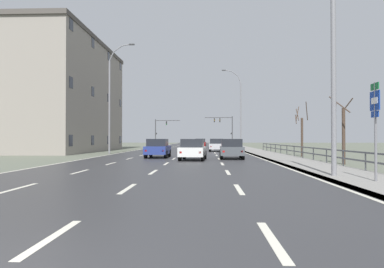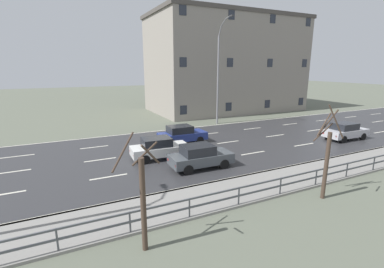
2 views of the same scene
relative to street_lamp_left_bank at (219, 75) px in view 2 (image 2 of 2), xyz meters
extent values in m
cube|color=#5B6051|center=(7.43, 15.57, -5.70)|extent=(160.00, 160.00, 0.12)
cube|color=beige|center=(3.93, -19.63, -5.62)|extent=(0.16, 2.20, 0.01)
cube|color=beige|center=(3.93, -14.23, -5.62)|extent=(0.16, 2.20, 0.01)
cube|color=beige|center=(3.93, -8.83, -5.62)|extent=(0.16, 2.20, 0.01)
cube|color=beige|center=(3.93, -3.43, -5.62)|extent=(0.16, 2.20, 0.01)
cube|color=beige|center=(3.93, 1.97, -5.62)|extent=(0.16, 2.20, 0.01)
cube|color=beige|center=(3.93, 7.37, -5.62)|extent=(0.16, 2.20, 0.01)
cube|color=beige|center=(3.93, 12.77, -5.62)|extent=(0.16, 2.20, 0.01)
cube|color=beige|center=(3.93, 18.17, -5.62)|extent=(0.16, 2.20, 0.01)
cube|color=beige|center=(3.93, 23.57, -5.62)|extent=(0.16, 2.20, 0.01)
cube|color=beige|center=(7.43, -19.63, -5.62)|extent=(0.16, 2.20, 0.01)
cube|color=beige|center=(7.43, -14.23, -5.62)|extent=(0.16, 2.20, 0.01)
cube|color=beige|center=(7.43, -8.83, -5.62)|extent=(0.16, 2.20, 0.01)
cube|color=beige|center=(7.43, -3.43, -5.62)|extent=(0.16, 2.20, 0.01)
cube|color=beige|center=(7.43, 1.97, -5.62)|extent=(0.16, 2.20, 0.01)
cube|color=beige|center=(7.43, 7.37, -5.62)|extent=(0.16, 2.20, 0.01)
cube|color=beige|center=(7.43, 12.77, -5.62)|extent=(0.16, 2.20, 0.01)
cube|color=beige|center=(7.43, 18.17, -5.62)|extent=(0.16, 2.20, 0.01)
cube|color=beige|center=(10.93, -19.63, -5.62)|extent=(0.16, 2.20, 0.01)
cube|color=beige|center=(10.93, -14.23, -5.62)|extent=(0.16, 2.20, 0.01)
cube|color=beige|center=(10.93, -8.83, -5.62)|extent=(0.16, 2.20, 0.01)
cube|color=beige|center=(10.93, -3.43, -5.62)|extent=(0.16, 2.20, 0.01)
cube|color=beige|center=(10.93, 1.97, -5.62)|extent=(0.16, 2.20, 0.01)
cube|color=beige|center=(10.93, 7.37, -5.62)|extent=(0.16, 2.20, 0.01)
cube|color=beige|center=(10.93, 12.77, -5.62)|extent=(0.16, 2.20, 0.01)
cube|color=beige|center=(0.58, 27.57, -5.62)|extent=(0.16, 120.00, 0.01)
cube|color=#515459|center=(17.28, -9.28, -4.69)|extent=(0.06, 36.09, 0.08)
cube|color=#515459|center=(17.28, -9.28, -5.09)|extent=(0.06, 36.09, 0.08)
cylinder|color=#515459|center=(17.28, -17.01, -5.14)|extent=(0.07, 0.07, 1.00)
cylinder|color=#515459|center=(17.28, -14.43, -5.14)|extent=(0.07, 0.07, 1.00)
cylinder|color=#515459|center=(17.28, -11.86, -5.14)|extent=(0.07, 0.07, 1.00)
cylinder|color=#515459|center=(17.28, -9.28, -5.14)|extent=(0.07, 0.07, 1.00)
cylinder|color=#515459|center=(17.28, -6.70, -5.14)|extent=(0.07, 0.07, 1.00)
cylinder|color=#515459|center=(17.28, -4.12, -5.14)|extent=(0.07, 0.07, 1.00)
cylinder|color=#515459|center=(17.28, -1.54, -5.14)|extent=(0.07, 0.07, 1.00)
cylinder|color=#515459|center=(17.28, 1.03, -5.14)|extent=(0.07, 0.07, 1.00)
cylinder|color=slate|center=(-0.17, 0.00, -0.76)|extent=(0.20, 0.20, 9.77)
cylinder|color=slate|center=(0.05, 0.00, 4.61)|extent=(0.55, 0.11, 1.00)
cylinder|color=slate|center=(0.71, 0.00, 5.39)|extent=(0.93, 0.11, 0.69)
cylinder|color=slate|center=(1.66, 0.00, 5.78)|extent=(1.06, 0.11, 0.29)
cube|color=#333335|center=(2.18, 0.00, 5.82)|extent=(0.56, 0.24, 0.12)
cube|color=#474C51|center=(11.93, -8.49, -4.99)|extent=(1.88, 4.15, 0.64)
cube|color=black|center=(11.93, -8.74, -4.37)|extent=(1.62, 2.04, 0.60)
cube|color=slate|center=(11.96, -7.79, -4.39)|extent=(1.41, 0.12, 0.51)
cylinder|color=black|center=(12.78, -7.24, -5.31)|extent=(0.24, 0.67, 0.66)
cylinder|color=black|center=(11.16, -7.19, -5.31)|extent=(0.24, 0.67, 0.66)
cylinder|color=black|center=(12.71, -9.78, -5.31)|extent=(0.24, 0.67, 0.66)
cylinder|color=black|center=(11.09, -9.73, -5.31)|extent=(0.24, 0.67, 0.66)
cube|color=red|center=(11.22, -10.50, -4.99)|extent=(0.16, 0.04, 0.14)
cube|color=red|center=(12.54, -10.53, -4.99)|extent=(0.16, 0.04, 0.14)
cube|color=navy|center=(5.93, -7.14, -4.99)|extent=(1.79, 4.11, 0.64)
cube|color=black|center=(5.93, -7.39, -4.37)|extent=(1.57, 2.01, 0.60)
cube|color=slate|center=(5.94, -6.44, -4.39)|extent=(1.40, 0.09, 0.51)
cylinder|color=black|center=(6.75, -5.87, -5.31)|extent=(0.22, 0.66, 0.66)
cylinder|color=black|center=(5.13, -5.86, -5.31)|extent=(0.22, 0.66, 0.66)
cylinder|color=black|center=(6.73, -8.42, -5.31)|extent=(0.22, 0.66, 0.66)
cylinder|color=black|center=(5.11, -8.40, -5.31)|extent=(0.22, 0.66, 0.66)
cube|color=red|center=(5.26, -9.16, -4.99)|extent=(0.16, 0.04, 0.14)
cube|color=red|center=(6.58, -9.17, -4.99)|extent=(0.16, 0.04, 0.14)
cube|color=silver|center=(8.97, -10.26, -4.99)|extent=(2.00, 4.20, 0.64)
cube|color=black|center=(8.95, -10.51, -4.37)|extent=(1.68, 2.09, 0.60)
cube|color=slate|center=(9.01, -9.56, -4.39)|extent=(1.41, 0.16, 0.51)
cylinder|color=black|center=(9.85, -9.04, -5.31)|extent=(0.26, 0.67, 0.66)
cylinder|color=black|center=(8.23, -8.94, -5.31)|extent=(0.26, 0.67, 0.66)
cylinder|color=black|center=(9.70, -11.57, -5.31)|extent=(0.26, 0.67, 0.66)
cylinder|color=black|center=(8.08, -11.48, -5.31)|extent=(0.26, 0.67, 0.66)
cube|color=red|center=(8.19, -12.24, -4.99)|extent=(0.16, 0.05, 0.14)
cube|color=red|center=(9.50, -12.32, -4.99)|extent=(0.16, 0.05, 0.14)
cube|color=#B7B7BC|center=(11.25, 6.75, -4.99)|extent=(1.88, 4.15, 0.64)
cube|color=black|center=(11.24, 6.50, -4.37)|extent=(1.62, 2.05, 0.60)
cube|color=slate|center=(11.27, 7.45, -4.39)|extent=(1.41, 0.12, 0.51)
cylinder|color=black|center=(12.10, 8.00, -5.31)|extent=(0.24, 0.67, 0.66)
cylinder|color=black|center=(10.48, 8.05, -5.31)|extent=(0.24, 0.67, 0.66)
cylinder|color=black|center=(12.02, 5.46, -5.31)|extent=(0.24, 0.67, 0.66)
cylinder|color=black|center=(10.40, 5.50, -5.31)|extent=(0.24, 0.67, 0.66)
cube|color=red|center=(10.53, 4.74, -4.99)|extent=(0.16, 0.04, 0.14)
cube|color=red|center=(11.85, 4.70, -4.99)|extent=(0.16, 0.04, 0.14)
cube|color=gray|center=(-9.18, 6.74, 0.97)|extent=(12.14, 21.85, 13.23)
cube|color=#4C4742|center=(-9.18, 6.74, 7.84)|extent=(12.38, 22.28, 0.50)
cube|color=#282D38|center=(-3.09, -2.98, -4.24)|extent=(0.04, 0.90, 1.10)
cube|color=#282D38|center=(-3.09, 3.50, -4.24)|extent=(0.04, 0.90, 1.10)
cube|color=#282D38|center=(-3.09, 9.98, -4.24)|extent=(0.04, 0.90, 1.10)
cube|color=#282D38|center=(-3.09, 16.46, -4.24)|extent=(0.04, 0.90, 1.10)
cube|color=#282D38|center=(-3.09, -2.98, 1.37)|extent=(0.04, 0.90, 1.10)
cube|color=#282D38|center=(-3.09, 3.50, 1.37)|extent=(0.04, 0.90, 1.10)
cube|color=#282D38|center=(-3.09, 9.98, 1.37)|extent=(0.04, 0.90, 1.10)
cube|color=#282D38|center=(-3.09, 16.46, 1.37)|extent=(0.04, 0.90, 1.10)
cube|color=#282D38|center=(-3.09, -2.98, 6.99)|extent=(0.04, 0.90, 1.10)
cube|color=#282D38|center=(-3.09, 3.50, 6.99)|extent=(0.04, 0.90, 1.10)
cube|color=#282D38|center=(-3.09, 9.98, 6.99)|extent=(0.04, 0.90, 1.10)
cube|color=#282D38|center=(-3.09, 16.46, 6.99)|extent=(0.04, 0.90, 1.10)
cylinder|color=#423328|center=(18.42, -14.18, -3.89)|extent=(0.20, 0.20, 3.50)
cylinder|color=#423328|center=(18.75, -13.95, -1.96)|extent=(0.47, 0.74, 0.88)
cylinder|color=#423328|center=(17.98, -14.67, -1.98)|extent=(0.95, 1.00, 1.12)
cylinder|color=#423328|center=(18.03, -13.95, -2.15)|extent=(0.47, 0.86, 0.94)
cylinder|color=#423328|center=(18.42, -4.95, -3.93)|extent=(0.20, 0.20, 3.43)
cylinder|color=#423328|center=(18.03, -4.95, -1.92)|extent=(0.07, 0.84, 1.12)
cylinder|color=#423328|center=(18.09, -4.73, -1.80)|extent=(0.48, 0.74, 1.30)
cylinder|color=#423328|center=(18.79, -5.13, -1.62)|extent=(0.43, 0.81, 1.61)
cylinder|color=#423328|center=(17.93, -4.82, -2.33)|extent=(0.27, 1.05, 0.91)
camera|label=1|loc=(9.89, -35.91, -4.03)|focal=32.46mm
camera|label=2|loc=(26.99, -16.45, 0.80)|focal=25.68mm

